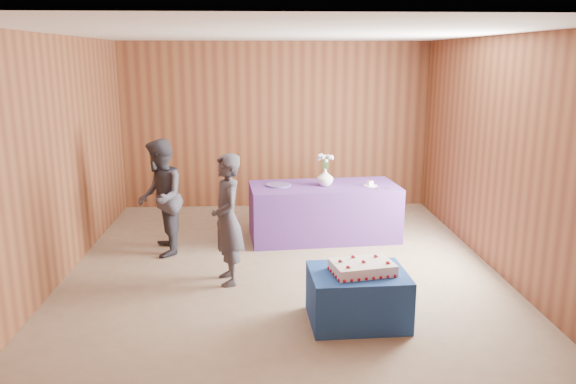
{
  "coord_description": "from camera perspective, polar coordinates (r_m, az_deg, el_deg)",
  "views": [
    {
      "loc": [
        -0.25,
        -6.18,
        2.47
      ],
      "look_at": [
        0.06,
        0.1,
        0.94
      ],
      "focal_mm": 35.0,
      "sensor_mm": 36.0,
      "label": 1
    }
  ],
  "objects": [
    {
      "name": "vase",
      "position": [
        7.62,
        3.79,
        1.51
      ],
      "size": [
        0.25,
        0.25,
        0.23
      ],
      "primitive_type": "imported",
      "rotation": [
        0.0,
        0.0,
        -0.15
      ],
      "color": "white",
      "rests_on": "serving_table"
    },
    {
      "name": "cake_table",
      "position": [
        5.44,
        7.07,
        -10.5
      ],
      "size": [
        0.93,
        0.74,
        0.5
      ],
      "primitive_type": "cube",
      "rotation": [
        0.0,
        0.0,
        0.04
      ],
      "color": "#1B3C96",
      "rests_on": "ground"
    },
    {
      "name": "knife",
      "position": [
        7.52,
        9.71,
        0.3
      ],
      "size": [
        0.25,
        0.1,
        0.0
      ],
      "primitive_type": "cube",
      "rotation": [
        0.0,
        0.0,
        0.32
      ],
      "color": "#ADADB2",
      "rests_on": "serving_table"
    },
    {
      "name": "room_shell",
      "position": [
        6.22,
        -0.54,
        7.55
      ],
      "size": [
        5.04,
        6.04,
        2.72
      ],
      "color": "brown",
      "rests_on": "ground"
    },
    {
      "name": "ground",
      "position": [
        6.66,
        -0.5,
        -8.07
      ],
      "size": [
        6.0,
        6.0,
        0.0
      ],
      "primitive_type": "plane",
      "color": "gray",
      "rests_on": "ground"
    },
    {
      "name": "platter",
      "position": [
        7.61,
        -0.99,
        0.72
      ],
      "size": [
        0.39,
        0.39,
        0.02
      ],
      "primitive_type": "cylinder",
      "rotation": [
        0.0,
        0.0,
        -0.17
      ],
      "color": "#5C4C98",
      "rests_on": "serving_table"
    },
    {
      "name": "sheet_cake",
      "position": [
        5.31,
        7.56,
        -7.59
      ],
      "size": [
        0.65,
        0.51,
        0.14
      ],
      "rotation": [
        0.0,
        0.0,
        0.2
      ],
      "color": "white",
      "rests_on": "cake_table"
    },
    {
      "name": "guest_left",
      "position": [
        6.16,
        -6.19,
        -2.81
      ],
      "size": [
        0.46,
        0.6,
        1.45
      ],
      "primitive_type": "imported",
      "rotation": [
        0.0,
        0.0,
        -1.33
      ],
      "color": "#35333C",
      "rests_on": "ground"
    },
    {
      "name": "cake_slice",
      "position": [
        7.67,
        8.36,
        0.93
      ],
      "size": [
        0.09,
        0.08,
        0.08
      ],
      "rotation": [
        0.0,
        0.0,
        0.44
      ],
      "color": "white",
      "rests_on": "plate"
    },
    {
      "name": "serving_table",
      "position": [
        7.75,
        3.64,
        -2.0
      ],
      "size": [
        2.07,
        1.07,
        0.75
      ],
      "primitive_type": "cube",
      "rotation": [
        0.0,
        0.0,
        0.09
      ],
      "color": "#4F2E81",
      "rests_on": "ground"
    },
    {
      "name": "plate",
      "position": [
        7.68,
        8.34,
        0.66
      ],
      "size": [
        0.23,
        0.23,
        0.01
      ],
      "primitive_type": "cylinder",
      "rotation": [
        0.0,
        0.0,
        0.26
      ],
      "color": "white",
      "rests_on": "serving_table"
    },
    {
      "name": "guest_right",
      "position": [
        7.2,
        -12.83,
        -0.58
      ],
      "size": [
        0.67,
        0.8,
        1.48
      ],
      "primitive_type": "imported",
      "rotation": [
        0.0,
        0.0,
        -1.41
      ],
      "color": "#34343E",
      "rests_on": "ground"
    },
    {
      "name": "flower_spray",
      "position": [
        7.57,
        3.82,
        3.44
      ],
      "size": [
        0.23,
        0.23,
        0.17
      ],
      "color": "#245B27",
      "rests_on": "vase"
    }
  ]
}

